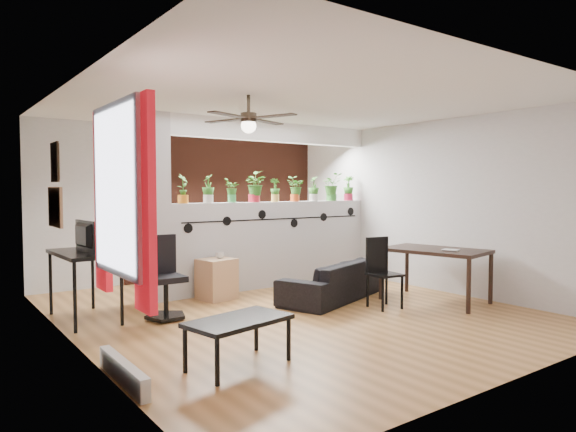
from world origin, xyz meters
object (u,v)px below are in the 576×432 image
(potted_plant_0, at_px, (183,188))
(coffee_table, at_px, (239,324))
(sofa, at_px, (332,281))
(potted_plant_5, at_px, (295,188))
(office_chair, at_px, (164,283))
(potted_plant_8, at_px, (348,187))
(potted_plant_2, at_px, (232,190))
(cup, at_px, (220,255))
(potted_plant_7, at_px, (331,186))
(dining_table, at_px, (435,254))
(computer_desk, at_px, (84,258))
(potted_plant_6, at_px, (314,188))
(ceiling_fan, at_px, (249,121))
(potted_plant_1, at_px, (208,188))
(folding_chair, at_px, (381,266))
(potted_plant_4, at_px, (275,189))
(cube_shelf, at_px, (217,279))
(potted_plant_3, at_px, (254,186))

(potted_plant_0, height_order, coffee_table, potted_plant_0)
(sofa, height_order, coffee_table, sofa)
(potted_plant_5, bearing_deg, office_chair, -160.58)
(potted_plant_8, distance_m, sofa, 2.39)
(potted_plant_2, xyz_separation_m, coffee_table, (-1.60, -2.90, -1.17))
(cup, bearing_deg, potted_plant_7, 8.26)
(potted_plant_2, distance_m, dining_table, 3.08)
(computer_desk, bearing_deg, potted_plant_6, 6.57)
(potted_plant_6, height_order, office_chair, potted_plant_6)
(potted_plant_8, bearing_deg, potted_plant_6, 180.00)
(ceiling_fan, distance_m, potted_plant_0, 1.95)
(sofa, xyz_separation_m, office_chair, (-2.34, 0.36, 0.17))
(potted_plant_8, bearing_deg, potted_plant_1, 180.00)
(potted_plant_2, xyz_separation_m, office_chair, (-1.47, -0.94, -1.11))
(dining_table, height_order, folding_chair, folding_chair)
(potted_plant_2, relative_size, dining_table, 0.25)
(ceiling_fan, relative_size, potted_plant_0, 2.85)
(potted_plant_8, xyz_separation_m, folding_chair, (-1.29, -2.03, -1.04))
(potted_plant_4, height_order, potted_plant_5, potted_plant_5)
(cube_shelf, distance_m, office_chair, 1.19)
(potted_plant_8, bearing_deg, potted_plant_7, 180.00)
(coffee_table, bearing_deg, office_chair, 86.26)
(office_chair, bearing_deg, potted_plant_7, 15.20)
(sofa, xyz_separation_m, dining_table, (1.05, -0.95, 0.40))
(ceiling_fan, distance_m, potted_plant_4, 2.53)
(cup, bearing_deg, potted_plant_8, 7.10)
(potted_plant_3, relative_size, potted_plant_4, 1.30)
(potted_plant_1, distance_m, folding_chair, 2.71)
(office_chair, bearing_deg, potted_plant_0, 53.89)
(dining_table, bearing_deg, potted_plant_1, 135.70)
(potted_plant_6, distance_m, computer_desk, 3.95)
(office_chair, bearing_deg, dining_table, -21.21)
(ceiling_fan, bearing_deg, potted_plant_5, 42.06)
(ceiling_fan, height_order, potted_plant_1, ceiling_fan)
(potted_plant_6, xyz_separation_m, potted_plant_7, (0.39, 0.00, 0.03))
(potted_plant_5, bearing_deg, potted_plant_8, -0.00)
(potted_plant_1, xyz_separation_m, potted_plant_5, (1.58, 0.00, 0.00))
(potted_plant_0, relative_size, potted_plant_3, 0.86)
(potted_plant_7, bearing_deg, potted_plant_2, -180.00)
(potted_plant_3, distance_m, cup, 1.31)
(ceiling_fan, relative_size, coffee_table, 1.21)
(potted_plant_4, bearing_deg, potted_plant_5, 0.00)
(potted_plant_2, distance_m, potted_plant_3, 0.40)
(potted_plant_4, bearing_deg, folding_chair, -82.02)
(potted_plant_0, bearing_deg, cup, -41.44)
(sofa, bearing_deg, potted_plant_6, -139.19)
(potted_plant_3, bearing_deg, cup, -156.53)
(potted_plant_4, height_order, potted_plant_6, potted_plant_6)
(computer_desk, bearing_deg, potted_plant_0, 16.74)
(potted_plant_3, xyz_separation_m, potted_plant_4, (0.40, 0.00, -0.06))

